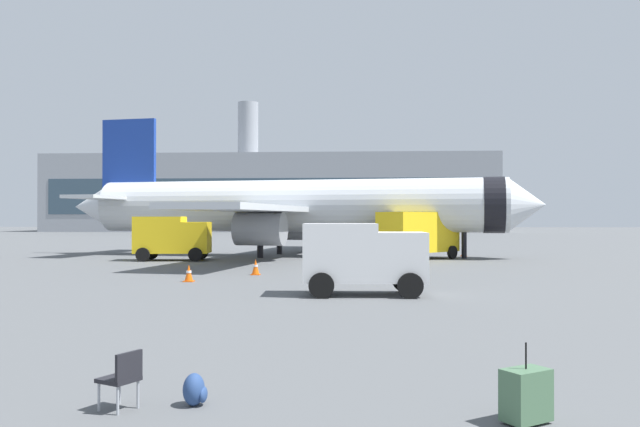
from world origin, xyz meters
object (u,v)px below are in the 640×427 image
(service_truck, at_px, (172,236))
(safety_cone_near, at_px, (464,252))
(fuel_truck, at_px, (418,233))
(airplane_at_gate, at_px, (293,206))
(traveller_backpack, at_px, (195,390))
(safety_cone_mid, at_px, (256,267))
(gate_chair, at_px, (122,376))
(cargo_van, at_px, (363,255))
(rolling_suitcase, at_px, (526,395))
(safety_cone_far, at_px, (189,273))

(service_truck, bearing_deg, safety_cone_near, 16.72)
(service_truck, height_order, fuel_truck, fuel_truck)
(airplane_at_gate, height_order, fuel_truck, airplane_at_gate)
(safety_cone_near, xyz_separation_m, traveller_backpack, (-10.13, -38.17, -0.08))
(safety_cone_mid, xyz_separation_m, gate_chair, (1.63, -22.15, 0.11))
(cargo_van, bearing_deg, rolling_suitcase, -81.64)
(fuel_truck, relative_size, traveller_backpack, 12.43)
(fuel_truck, relative_size, safety_cone_mid, 7.68)
(service_truck, bearing_deg, rolling_suitcase, -66.00)
(fuel_truck, height_order, cargo_van, fuel_truck)
(safety_cone_near, relative_size, gate_chair, 0.74)
(airplane_at_gate, height_order, gate_chair, airplane_at_gate)
(service_truck, xyz_separation_m, safety_cone_near, (20.00, 6.01, -1.29))
(gate_chair, bearing_deg, safety_cone_far, 102.18)
(cargo_van, bearing_deg, traveller_backpack, -100.51)
(safety_cone_mid, height_order, rolling_suitcase, rolling_suitcase)
(rolling_suitcase, relative_size, traveller_backpack, 2.29)
(airplane_at_gate, distance_m, traveller_backpack, 37.62)
(fuel_truck, relative_size, gate_chair, 6.94)
(safety_cone_near, distance_m, gate_chair, 40.04)
(cargo_van, relative_size, rolling_suitcase, 4.06)
(gate_chair, bearing_deg, rolling_suitcase, -2.59)
(service_truck, distance_m, safety_cone_near, 20.92)
(service_truck, distance_m, traveller_backpack, 33.67)
(airplane_at_gate, relative_size, service_truck, 7.20)
(service_truck, height_order, safety_cone_far, service_truck)
(cargo_van, relative_size, traveller_backpack, 9.31)
(service_truck, relative_size, rolling_suitcase, 4.51)
(fuel_truck, bearing_deg, rolling_suitcase, -92.86)
(cargo_van, relative_size, safety_cone_mid, 5.76)
(safety_cone_mid, distance_m, gate_chair, 22.21)
(traveller_backpack, bearing_deg, gate_chair, -163.51)
(airplane_at_gate, relative_size, gate_chair, 41.51)
(airplane_at_gate, distance_m, safety_cone_near, 12.94)
(safety_cone_near, xyz_separation_m, safety_cone_far, (-15.14, -19.84, 0.06))
(fuel_truck, height_order, safety_cone_mid, fuel_truck)
(safety_cone_mid, xyz_separation_m, safety_cone_far, (-2.39, -3.53, -0.01))
(fuel_truck, distance_m, cargo_van, 20.76)
(airplane_at_gate, relative_size, fuel_truck, 5.98)
(service_truck, relative_size, cargo_van, 1.11)
(safety_cone_mid, bearing_deg, gate_chair, -85.78)
(airplane_at_gate, distance_m, safety_cone_far, 19.53)
(safety_cone_near, xyz_separation_m, safety_cone_mid, (-12.76, -16.31, 0.07))
(service_truck, bearing_deg, gate_chair, -74.71)
(fuel_truck, relative_size, safety_cone_far, 7.92)
(safety_cone_far, xyz_separation_m, traveller_backpack, (5.01, -18.33, -0.14))
(safety_cone_far, relative_size, traveller_backpack, 1.57)
(fuel_truck, bearing_deg, safety_cone_near, 46.39)
(rolling_suitcase, bearing_deg, cargo_van, 98.36)
(safety_cone_mid, bearing_deg, fuel_truck, 53.90)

